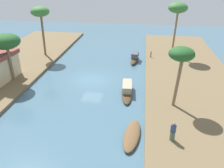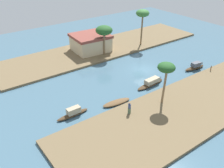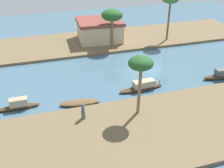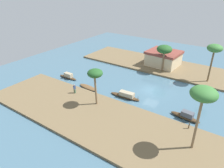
{
  "view_description": "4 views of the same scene",
  "coord_description": "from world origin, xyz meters",
  "px_view_note": "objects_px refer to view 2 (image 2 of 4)",
  "views": [
    {
      "loc": [
        -24.52,
        -6.01,
        11.98
      ],
      "look_at": [
        -3.11,
        -3.05,
        1.16
      ],
      "focal_mm": 35.92,
      "sensor_mm": 36.0,
      "label": 1
    },
    {
      "loc": [
        -28.06,
        -29.07,
        19.61
      ],
      "look_at": [
        -7.81,
        -1.46,
        0.44
      ],
      "focal_mm": 41.39,
      "sensor_mm": 36.0,
      "label": 2
    },
    {
      "loc": [
        -14.8,
        -31.04,
        15.87
      ],
      "look_at": [
        -5.97,
        -3.59,
        0.68
      ],
      "focal_mm": 46.51,
      "sensor_mm": 36.0,
      "label": 3
    },
    {
      "loc": [
        12.08,
        -30.54,
        17.44
      ],
      "look_at": [
        -6.87,
        -2.65,
        0.55
      ],
      "focal_mm": 32.79,
      "sensor_mm": 36.0,
      "label": 4
    }
  ],
  "objects_px": {
    "person_on_near_bank": "(129,109)",
    "palm_tree_right_short": "(104,31)",
    "palm_tree_left_near": "(166,69)",
    "sampan_upstream_small": "(73,113)",
    "sampan_with_red_awning": "(151,83)",
    "sampan_with_tall_canopy": "(195,67)",
    "sampan_open_hull": "(116,102)",
    "mooring_post": "(211,68)",
    "riverside_building": "(91,42)",
    "palm_tree_right_tall": "(143,14)"
  },
  "relations": [
    {
      "from": "palm_tree_right_tall",
      "to": "riverside_building",
      "type": "xyz_separation_m",
      "value": [
        -10.33,
        3.34,
        -4.68
      ]
    },
    {
      "from": "sampan_open_hull",
      "to": "riverside_building",
      "type": "xyz_separation_m",
      "value": [
        7.16,
        17.92,
        1.81
      ]
    },
    {
      "from": "palm_tree_left_near",
      "to": "riverside_building",
      "type": "bearing_deg",
      "value": 84.12
    },
    {
      "from": "sampan_open_hull",
      "to": "person_on_near_bank",
      "type": "height_order",
      "value": "person_on_near_bank"
    },
    {
      "from": "sampan_open_hull",
      "to": "sampan_with_red_awning",
      "type": "bearing_deg",
      "value": 13.45
    },
    {
      "from": "sampan_with_tall_canopy",
      "to": "sampan_upstream_small",
      "type": "xyz_separation_m",
      "value": [
        -23.58,
        0.47,
        -0.03
      ]
    },
    {
      "from": "sampan_with_tall_canopy",
      "to": "sampan_open_hull",
      "type": "height_order",
      "value": "sampan_with_tall_canopy"
    },
    {
      "from": "sampan_open_hull",
      "to": "palm_tree_right_short",
      "type": "xyz_separation_m",
      "value": [
        8.25,
        14.78,
        4.78
      ]
    },
    {
      "from": "sampan_with_tall_canopy",
      "to": "palm_tree_right_short",
      "type": "bearing_deg",
      "value": 128.92
    },
    {
      "from": "sampan_with_tall_canopy",
      "to": "mooring_post",
      "type": "height_order",
      "value": "sampan_with_tall_canopy"
    },
    {
      "from": "sampan_with_red_awning",
      "to": "sampan_upstream_small",
      "type": "xyz_separation_m",
      "value": [
        -13.5,
        0.09,
        0.02
      ]
    },
    {
      "from": "palm_tree_left_near",
      "to": "palm_tree_right_short",
      "type": "relative_size",
      "value": 1.05
    },
    {
      "from": "sampan_open_hull",
      "to": "sampan_upstream_small",
      "type": "distance_m",
      "value": 6.2
    },
    {
      "from": "palm_tree_right_tall",
      "to": "sampan_upstream_small",
      "type": "bearing_deg",
      "value": -150.2
    },
    {
      "from": "person_on_near_bank",
      "to": "palm_tree_right_tall",
      "type": "distance_m",
      "value": 25.73
    },
    {
      "from": "sampan_open_hull",
      "to": "riverside_building",
      "type": "distance_m",
      "value": 19.38
    },
    {
      "from": "palm_tree_right_short",
      "to": "riverside_building",
      "type": "xyz_separation_m",
      "value": [
        -1.09,
        3.13,
        -2.97
      ]
    },
    {
      "from": "palm_tree_left_near",
      "to": "palm_tree_right_short",
      "type": "bearing_deg",
      "value": 79.85
    },
    {
      "from": "sampan_upstream_small",
      "to": "palm_tree_right_short",
      "type": "height_order",
      "value": "palm_tree_right_short"
    },
    {
      "from": "mooring_post",
      "to": "sampan_open_hull",
      "type": "bearing_deg",
      "value": 174.51
    },
    {
      "from": "palm_tree_left_near",
      "to": "sampan_with_red_awning",
      "type": "bearing_deg",
      "value": 62.72
    },
    {
      "from": "sampan_open_hull",
      "to": "palm_tree_right_tall",
      "type": "xyz_separation_m",
      "value": [
        17.5,
        14.58,
        6.49
      ]
    },
    {
      "from": "person_on_near_bank",
      "to": "palm_tree_right_short",
      "type": "height_order",
      "value": "palm_tree_right_short"
    },
    {
      "from": "sampan_with_red_awning",
      "to": "sampan_with_tall_canopy",
      "type": "height_order",
      "value": "sampan_with_tall_canopy"
    },
    {
      "from": "sampan_open_hull",
      "to": "palm_tree_right_short",
      "type": "distance_m",
      "value": 17.59
    },
    {
      "from": "person_on_near_bank",
      "to": "palm_tree_right_short",
      "type": "relative_size",
      "value": 0.29
    },
    {
      "from": "person_on_near_bank",
      "to": "palm_tree_right_short",
      "type": "bearing_deg",
      "value": 174.69
    },
    {
      "from": "sampan_with_red_awning",
      "to": "sampan_with_tall_canopy",
      "type": "distance_m",
      "value": 10.08
    },
    {
      "from": "sampan_open_hull",
      "to": "palm_tree_left_near",
      "type": "relative_size",
      "value": 0.72
    },
    {
      "from": "palm_tree_left_near",
      "to": "sampan_upstream_small",
      "type": "bearing_deg",
      "value": 156.0
    },
    {
      "from": "person_on_near_bank",
      "to": "palm_tree_right_short",
      "type": "distance_m",
      "value": 20.22
    },
    {
      "from": "sampan_with_tall_canopy",
      "to": "sampan_open_hull",
      "type": "distance_m",
      "value": 17.49
    },
    {
      "from": "sampan_open_hull",
      "to": "sampan_with_tall_canopy",
      "type": "bearing_deg",
      "value": 7.92
    },
    {
      "from": "sampan_upstream_small",
      "to": "palm_tree_right_tall",
      "type": "relative_size",
      "value": 0.61
    },
    {
      "from": "sampan_with_red_awning",
      "to": "person_on_near_bank",
      "type": "bearing_deg",
      "value": -155.84
    },
    {
      "from": "sampan_with_tall_canopy",
      "to": "person_on_near_bank",
      "type": "relative_size",
      "value": 2.67
    },
    {
      "from": "sampan_open_hull",
      "to": "palm_tree_left_near",
      "type": "bearing_deg",
      "value": -32.02
    },
    {
      "from": "sampan_with_red_awning",
      "to": "person_on_near_bank",
      "type": "distance_m",
      "value": 8.74
    },
    {
      "from": "person_on_near_bank",
      "to": "palm_tree_right_tall",
      "type": "relative_size",
      "value": 0.22
    },
    {
      "from": "palm_tree_right_short",
      "to": "sampan_upstream_small",
      "type": "bearing_deg",
      "value": -136.31
    },
    {
      "from": "sampan_with_red_awning",
      "to": "sampan_open_hull",
      "type": "xyz_separation_m",
      "value": [
        -7.4,
        -0.97,
        -0.22
      ]
    },
    {
      "from": "mooring_post",
      "to": "palm_tree_right_tall",
      "type": "bearing_deg",
      "value": 93.61
    },
    {
      "from": "person_on_near_bank",
      "to": "palm_tree_left_near",
      "type": "relative_size",
      "value": 0.27
    },
    {
      "from": "palm_tree_left_near",
      "to": "palm_tree_right_tall",
      "type": "xyz_separation_m",
      "value": [
        12.58,
        18.42,
        1.27
      ]
    },
    {
      "from": "mooring_post",
      "to": "palm_tree_right_short",
      "type": "relative_size",
      "value": 0.16
    },
    {
      "from": "palm_tree_right_short",
      "to": "riverside_building",
      "type": "relative_size",
      "value": 0.76
    },
    {
      "from": "riverside_building",
      "to": "palm_tree_left_near",
      "type": "bearing_deg",
      "value": -91.67
    },
    {
      "from": "sampan_open_hull",
      "to": "palm_tree_right_tall",
      "type": "distance_m",
      "value": 23.68
    },
    {
      "from": "sampan_with_tall_canopy",
      "to": "palm_tree_left_near",
      "type": "bearing_deg",
      "value": -154.63
    },
    {
      "from": "sampan_with_red_awning",
      "to": "sampan_with_tall_canopy",
      "type": "xyz_separation_m",
      "value": [
        10.07,
        -0.37,
        0.05
      ]
    }
  ]
}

